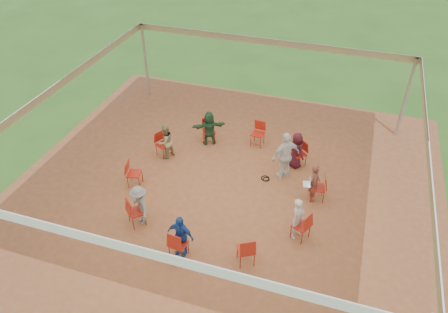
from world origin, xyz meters
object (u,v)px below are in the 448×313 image
(chair_3, at_px, (209,131))
(standing_person, at_px, (286,156))
(chair_0, at_px, (318,188))
(person_seated_3, at_px, (165,141))
(chair_1, at_px, (299,154))
(chair_8, at_px, (246,250))
(chair_9, at_px, (301,226))
(person_seated_5, at_px, (180,235))
(laptop, at_px, (309,183))
(chair_2, at_px, (258,134))
(person_seated_6, at_px, (298,218))
(cable_coil, at_px, (266,179))
(chair_5, at_px, (134,174))
(person_seated_2, at_px, (209,128))
(person_seated_1, at_px, (296,150))
(chair_7, at_px, (178,244))
(chair_6, at_px, (136,212))
(person_seated_4, at_px, (140,205))
(chair_4, at_px, (163,145))
(person_seated_0, at_px, (314,182))

(chair_3, bearing_deg, standing_person, 129.60)
(chair_0, relative_size, person_seated_3, 0.71)
(chair_1, distance_m, chair_8, 4.53)
(chair_9, height_order, person_seated_5, person_seated_5)
(person_seated_5, height_order, laptop, person_seated_5)
(chair_2, relative_size, chair_8, 1.00)
(chair_3, distance_m, person_seated_6, 5.22)
(chair_9, height_order, cable_coil, chair_9)
(chair_5, bearing_deg, person_seated_2, 142.27)
(chair_5, bearing_deg, standing_person, 101.80)
(person_seated_5, bearing_deg, person_seated_1, 72.00)
(person_seated_2, bearing_deg, chair_7, 71.59)
(chair_7, bearing_deg, chair_3, 108.00)
(person_seated_5, bearing_deg, person_seated_3, 126.00)
(chair_0, xyz_separation_m, standing_person, (-1.16, 0.75, 0.39))
(chair_6, distance_m, chair_9, 4.53)
(chair_8, xyz_separation_m, person_seated_4, (-3.19, 0.47, 0.19))
(chair_5, xyz_separation_m, person_seated_4, (0.93, -1.42, 0.19))
(chair_3, relative_size, chair_6, 1.00)
(chair_8, distance_m, person_seated_6, 1.71)
(chair_2, bearing_deg, chair_6, 72.00)
(chair_5, bearing_deg, person_seated_1, 107.59)
(chair_0, height_order, chair_4, same)
(person_seated_0, relative_size, cable_coil, 4.37)
(chair_0, bearing_deg, person_seated_5, 125.09)
(chair_7, bearing_deg, chair_4, 126.00)
(person_seated_3, height_order, laptop, person_seated_3)
(chair_6, height_order, person_seated_3, person_seated_3)
(chair_6, height_order, laptop, chair_6)
(person_seated_1, bearing_deg, chair_5, 71.59)
(person_seated_3, bearing_deg, person_seated_0, 108.00)
(chair_2, xyz_separation_m, cable_coil, (0.75, -1.79, -0.43))
(person_seated_1, bearing_deg, chair_4, 53.09)
(person_seated_5, bearing_deg, chair_2, 90.00)
(chair_5, bearing_deg, person_seated_5, 37.73)
(chair_6, bearing_deg, person_seated_3, 142.27)
(person_seated_4, bearing_deg, chair_4, 145.73)
(chair_0, relative_size, person_seated_0, 0.71)
(person_seated_2, distance_m, person_seated_5, 5.10)
(standing_person, height_order, laptop, standing_person)
(cable_coil, bearing_deg, chair_9, -55.61)
(chair_5, height_order, person_seated_6, person_seated_6)
(chair_2, relative_size, person_seated_5, 0.71)
(chair_6, relative_size, person_seated_0, 0.71)
(person_seated_4, bearing_deg, laptop, 72.59)
(person_seated_0, xyz_separation_m, person_seated_6, (-0.19, -1.65, 0.00))
(chair_1, relative_size, chair_9, 1.00)
(chair_5, xyz_separation_m, person_seated_0, (5.37, 1.09, 0.19))
(chair_4, distance_m, chair_5, 1.73)
(laptop, bearing_deg, chair_0, -90.00)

